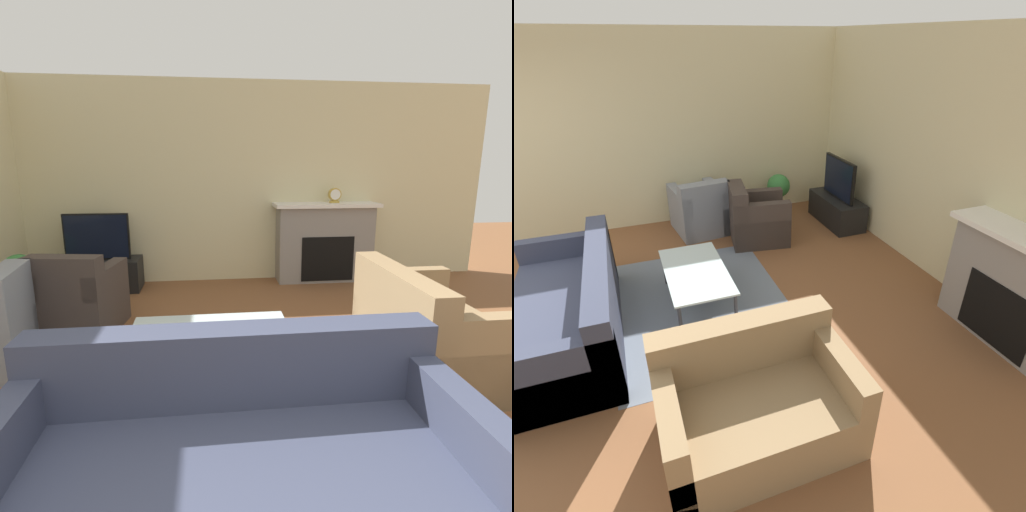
% 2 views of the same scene
% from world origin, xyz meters
% --- Properties ---
extents(wall_back, '(7.88, 0.06, 2.70)m').
position_xyz_m(wall_back, '(0.00, 5.17, 1.35)').
color(wall_back, beige).
rests_on(wall_back, ground_plane).
extents(wall_left, '(0.06, 8.14, 2.70)m').
position_xyz_m(wall_left, '(-2.47, 2.57, 1.35)').
color(wall_left, beige).
rests_on(wall_left, ground_plane).
extents(area_rug, '(2.36, 1.82, 0.00)m').
position_xyz_m(area_rug, '(-0.03, 2.37, 0.00)').
color(area_rug, slate).
rests_on(area_rug, ground_plane).
extents(fireplace, '(1.44, 0.43, 1.10)m').
position_xyz_m(fireplace, '(1.58, 4.95, 0.57)').
color(fireplace, gray).
rests_on(fireplace, ground_plane).
extents(tv_stand, '(1.03, 0.46, 0.41)m').
position_xyz_m(tv_stand, '(-1.45, 4.83, 0.21)').
color(tv_stand, black).
rests_on(tv_stand, ground_plane).
extents(tv, '(0.81, 0.06, 0.59)m').
position_xyz_m(tv, '(-1.45, 4.82, 0.71)').
color(tv, black).
rests_on(tv, tv_stand).
extents(couch_sectional, '(2.05, 0.94, 0.82)m').
position_xyz_m(couch_sectional, '(0.08, 1.13, 0.29)').
color(couch_sectional, '#33384C').
rests_on(couch_sectional, ground_plane).
extents(couch_loveseat, '(0.87, 1.33, 0.82)m').
position_xyz_m(couch_loveseat, '(1.71, 2.42, 0.29)').
color(couch_loveseat, '#8C704C').
rests_on(couch_loveseat, ground_plane).
extents(armchair_by_window, '(0.89, 0.80, 0.82)m').
position_xyz_m(armchair_by_window, '(-1.89, 2.79, 0.30)').
color(armchair_by_window, gray).
rests_on(armchair_by_window, ground_plane).
extents(armchair_accent, '(0.78, 0.87, 0.82)m').
position_xyz_m(armchair_accent, '(-1.29, 3.45, 0.30)').
color(armchair_accent, '#3D332D').
rests_on(armchair_accent, ground_plane).
extents(coffee_table, '(1.16, 0.62, 0.43)m').
position_xyz_m(coffee_table, '(-0.03, 2.35, 0.39)').
color(coffee_table, '#333338').
rests_on(coffee_table, ground_plane).
extents(potted_plant, '(0.37, 0.37, 0.65)m').
position_xyz_m(potted_plant, '(-2.11, 4.12, 0.41)').
color(potted_plant, '#AD704C').
rests_on(potted_plant, ground_plane).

